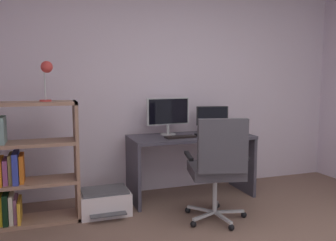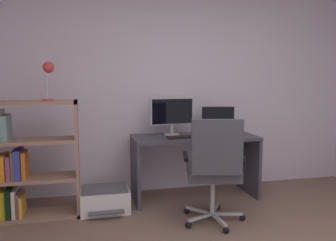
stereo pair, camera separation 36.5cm
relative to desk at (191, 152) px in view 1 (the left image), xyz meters
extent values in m
cube|color=silver|center=(-0.13, 0.44, 0.79)|extent=(4.68, 0.10, 2.64)
cube|color=#403C49|center=(0.00, 0.00, 0.18)|extent=(1.42, 0.61, 0.04)
cube|color=#403C49|center=(-0.69, 0.00, -0.19)|extent=(0.04, 0.59, 0.70)
cube|color=#403C49|center=(0.69, 0.00, -0.19)|extent=(0.04, 0.59, 0.70)
cylinder|color=#B2B5B7|center=(-0.24, 0.14, 0.20)|extent=(0.18, 0.18, 0.01)
cylinder|color=#B2B5B7|center=(-0.24, 0.14, 0.27)|extent=(0.03, 0.03, 0.12)
cube|color=#B7BABC|center=(-0.24, 0.14, 0.47)|extent=(0.53, 0.08, 0.31)
cube|color=black|center=(-0.23, 0.11, 0.47)|extent=(0.49, 0.04, 0.29)
cylinder|color=#B2B5B7|center=(0.34, 0.14, 0.20)|extent=(0.18, 0.18, 0.01)
cylinder|color=#B2B5B7|center=(0.34, 0.14, 0.25)|extent=(0.03, 0.03, 0.09)
cube|color=black|center=(0.34, 0.14, 0.40)|extent=(0.39, 0.10, 0.23)
cube|color=black|center=(0.34, 0.11, 0.40)|extent=(0.36, 0.07, 0.21)
cube|color=black|center=(-0.17, -0.11, 0.21)|extent=(0.35, 0.14, 0.02)
cube|color=black|center=(0.06, -0.10, 0.21)|extent=(0.08, 0.11, 0.03)
cube|color=#B7BABC|center=(0.11, -0.74, -0.47)|extent=(0.30, 0.10, 0.02)
sphere|color=black|center=(0.26, -0.78, -0.51)|extent=(0.06, 0.06, 0.06)
cube|color=#B7BABC|center=(0.04, -0.58, -0.47)|extent=(0.18, 0.27, 0.02)
sphere|color=black|center=(0.12, -0.45, -0.51)|extent=(0.06, 0.06, 0.06)
cube|color=#B7BABC|center=(-0.13, -0.59, -0.47)|extent=(0.22, 0.25, 0.02)
sphere|color=black|center=(-0.23, -0.48, -0.51)|extent=(0.06, 0.06, 0.06)
cube|color=#B7BABC|center=(-0.17, -0.76, -0.47)|extent=(0.29, 0.14, 0.02)
sphere|color=black|center=(-0.31, -0.82, -0.51)|extent=(0.06, 0.06, 0.06)
cube|color=#B7BABC|center=(-0.02, -0.85, -0.47)|extent=(0.05, 0.30, 0.02)
sphere|color=black|center=(-0.01, -1.00, -0.51)|extent=(0.06, 0.06, 0.06)
cylinder|color=#B7BABC|center=(-0.04, -0.70, -0.28)|extent=(0.04, 0.04, 0.38)
cube|color=#413E45|center=(-0.04, -0.70, -0.04)|extent=(0.59, 0.60, 0.10)
cube|color=#413E45|center=(-0.10, -0.98, 0.25)|extent=(0.45, 0.17, 0.49)
cube|color=black|center=(-0.29, -0.64, 0.11)|extent=(0.12, 0.35, 0.03)
cube|color=black|center=(0.22, -0.77, 0.11)|extent=(0.12, 0.35, 0.03)
cube|color=#99725B|center=(-1.31, -0.19, 0.05)|extent=(0.03, 0.33, 1.17)
cube|color=#99725B|center=(-1.74, -0.19, 0.62)|extent=(0.88, 0.33, 0.03)
cube|color=#99725B|center=(-1.74, -0.19, -0.52)|extent=(0.88, 0.33, 0.03)
cube|color=#99725B|center=(-1.74, -0.19, -0.14)|extent=(0.82, 0.33, 0.03)
cube|color=#99725B|center=(-1.74, -0.19, 0.24)|extent=(0.82, 0.33, 0.03)
cube|color=gold|center=(-2.02, -0.19, -0.37)|extent=(0.05, 0.24, 0.27)
cube|color=black|center=(-1.97, -0.18, -0.36)|extent=(0.05, 0.30, 0.29)
cube|color=beige|center=(-1.93, -0.19, -0.37)|extent=(0.04, 0.26, 0.27)
cube|color=#895376|center=(-1.89, -0.19, -0.39)|extent=(0.03, 0.25, 0.23)
cube|color=gold|center=(-1.86, -0.19, -0.40)|extent=(0.03, 0.29, 0.21)
cube|color=orange|center=(-2.01, -0.20, 0.00)|extent=(0.04, 0.28, 0.24)
cube|color=#8D4980|center=(-1.96, -0.19, -0.01)|extent=(0.04, 0.24, 0.23)
cube|color=olive|center=(-1.92, -0.19, 0.01)|extent=(0.03, 0.25, 0.28)
cube|color=#313DA1|center=(-1.87, -0.19, 0.02)|extent=(0.05, 0.29, 0.29)
cube|color=orange|center=(-1.82, -0.19, 0.01)|extent=(0.04, 0.24, 0.26)
cube|color=gray|center=(-1.97, -0.19, 0.38)|extent=(0.05, 0.27, 0.25)
cylinder|color=#C73834|center=(-1.58, -0.19, 0.64)|extent=(0.11, 0.11, 0.02)
cylinder|color=silver|center=(-1.58, -0.19, 0.79)|extent=(0.01, 0.01, 0.28)
sphere|color=#C73834|center=(-1.56, -0.19, 0.96)|extent=(0.11, 0.11, 0.11)
cube|color=silver|center=(-1.05, -0.21, -0.42)|extent=(0.50, 0.36, 0.23)
cube|color=#4C4C51|center=(-1.05, -0.21, -0.29)|extent=(0.46, 0.33, 0.02)
cube|color=#4C4C51|center=(-1.05, -0.43, -0.47)|extent=(0.35, 0.10, 0.01)
camera|label=1|loc=(-1.57, -3.73, 0.85)|focal=37.59mm
camera|label=2|loc=(-1.22, -3.83, 0.85)|focal=37.59mm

